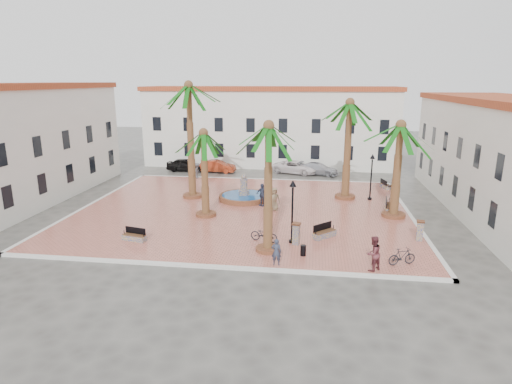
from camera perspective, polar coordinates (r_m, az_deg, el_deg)
ground at (r=34.57m, az=-1.64°, el=-2.51°), size 120.00×120.00×0.00m
plaza at (r=34.55m, az=-1.65°, el=-2.39°), size 26.00×22.00×0.15m
kerb_n at (r=45.07m, az=0.62°, el=1.68°), size 26.30×0.30×0.16m
kerb_s at (r=24.45m, az=-5.89°, el=-9.88°), size 26.30×0.30×0.16m
kerb_e at (r=34.95m, az=19.92°, el=-3.08°), size 0.30×22.30×0.16m
kerb_w at (r=38.77m, az=-20.97°, el=-1.47°), size 0.30×22.30×0.16m
building_north at (r=53.13m, az=1.85°, el=8.78°), size 30.40×7.40×9.50m
building_east at (r=37.95m, az=30.28°, el=4.04°), size 7.40×26.40×9.00m
building_west at (r=41.04m, az=-29.01°, el=5.58°), size 6.40×24.40×10.00m
fountain at (r=37.18m, az=-1.62°, el=-0.54°), size 4.35×4.35×2.25m
palm_nw at (r=37.12m, az=-8.93°, el=12.37°), size 5.62×5.62×10.07m
palm_sw at (r=31.85m, az=-6.98°, el=6.41°), size 5.10×5.10×6.70m
palm_s at (r=24.54m, az=1.69°, el=6.91°), size 4.83×4.83×7.90m
palm_e at (r=33.03m, az=18.64°, el=6.91°), size 5.76×5.76×7.33m
palm_ne at (r=37.28m, az=12.35°, el=10.12°), size 5.74×5.74×8.66m
bench_s at (r=28.88m, az=-15.92°, el=-5.79°), size 1.67×0.83×0.85m
bench_se at (r=28.69m, az=9.10°, el=-5.49°), size 1.62×1.61×0.92m
bench_e at (r=35.50m, az=17.29°, el=-1.99°), size 0.83×1.96×1.00m
bench_ne at (r=42.93m, az=16.85°, el=0.81°), size 0.86×1.66×0.84m
lamppost_s at (r=26.77m, az=4.89°, el=-1.16°), size 0.45×0.45×4.11m
lamppost_e at (r=37.90m, az=15.17°, el=2.98°), size 0.44×0.44×4.01m
bollard_se at (r=27.10m, az=5.38°, el=-5.52°), size 0.61×0.61×1.42m
bollard_n at (r=44.19m, az=1.82°, el=2.48°), size 0.53×0.53×1.42m
bollard_e at (r=29.58m, az=21.01°, el=-4.79°), size 0.56×0.56×1.35m
litter_bin at (r=25.62m, az=6.31°, el=-7.75°), size 0.33×0.33×0.65m
cyclist_a at (r=24.12m, az=2.73°, el=-7.98°), size 0.57×0.38×1.55m
bicycle_a at (r=27.56m, az=1.08°, el=-5.67°), size 1.94×1.10×0.97m
cyclist_b at (r=24.21m, az=15.36°, el=-7.90°), size 1.21×1.19×1.96m
bicycle_b at (r=25.56m, az=18.89°, el=-8.14°), size 1.70×0.99×0.99m
pedestrian_fountain_a at (r=33.90m, az=2.46°, el=-0.97°), size 1.01×0.77×1.85m
pedestrian_fountain_b at (r=35.13m, az=0.81°, el=-0.37°), size 1.19×0.95×1.89m
pedestrian_north at (r=45.59m, az=-7.80°, el=2.84°), size 0.63×1.06×1.63m
pedestrian_east at (r=38.90m, az=17.84°, el=0.42°), size 1.04×1.86×1.91m
car_black at (r=50.17m, az=-9.38°, el=3.59°), size 4.38×1.90×1.47m
car_red at (r=49.10m, az=-5.18°, el=3.43°), size 4.27×1.72×1.38m
car_silver at (r=48.18m, az=8.29°, el=3.08°), size 4.88×3.16×1.32m
car_white at (r=48.51m, az=5.29°, el=3.32°), size 5.60×3.87×1.42m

